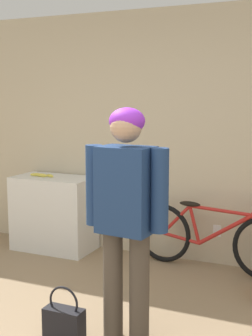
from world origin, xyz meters
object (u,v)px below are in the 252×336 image
Objects in this scene: person at (126,204)px; handbag at (64,322)px; banana at (42,175)px; bicycle at (211,238)px.

handbag is at bearing -149.45° from person.
handbag is at bearing -52.35° from banana.
handbag is (1.27, -1.65, -0.71)m from banana.
person is at bearing -41.25° from banana.
handbag is at bearing -103.05° from bicycle.
bicycle is at bearing 70.37° from handbag.
person is at bearing 25.23° from handbag.
bicycle is (0.22, 1.55, -0.65)m from person.
banana is at bearing -170.77° from bicycle.
person is 4.11× the size of handbag.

